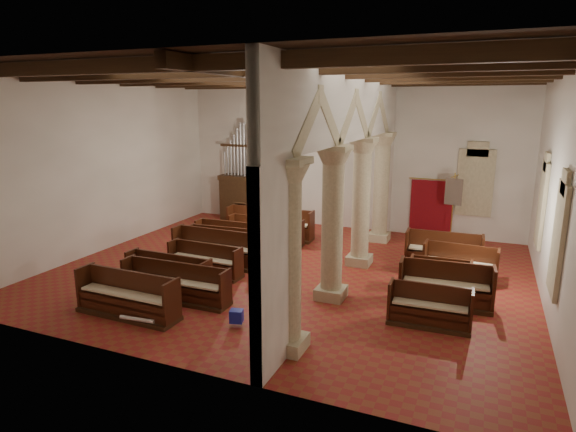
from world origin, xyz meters
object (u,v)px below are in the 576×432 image
Objects in this scene: lectern at (241,217)px; nave_pew_0 at (128,302)px; pipe_organ at (243,190)px; aisle_pew_0 at (429,312)px; processional_banner at (451,224)px.

lectern is 8.84m from nave_pew_0.
lectern is (0.53, -1.26, -0.90)m from pipe_organ.
processional_banner is at bearing 88.98° from aisle_pew_0.
pipe_organ is 1.60× the size of nave_pew_0.
pipe_organ reaches higher than processional_banner.
nave_pew_0 is at bearing -163.28° from aisle_pew_0.
pipe_organ is 10.23m from nave_pew_0.
pipe_organ is 8.90m from processional_banner.
pipe_organ is 2.30× the size of aisle_pew_0.
aisle_pew_0 is at bearing -39.51° from lectern.
lectern is 0.41× the size of nave_pew_0.
aisle_pew_0 is (8.92, -7.69, -1.04)m from pipe_organ.
pipe_organ reaches higher than aisle_pew_0.
lectern is at bearing -162.54° from processional_banner.
aisle_pew_0 is (6.87, 2.28, -0.03)m from nave_pew_0.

